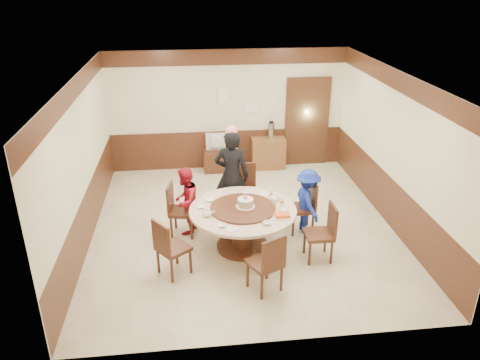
{
  "coord_description": "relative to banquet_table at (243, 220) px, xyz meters",
  "views": [
    {
      "loc": [
        -0.93,
        -7.58,
        4.38
      ],
      "look_at": [
        -0.09,
        -0.32,
        1.1
      ],
      "focal_mm": 35.0,
      "sensor_mm": 36.0,
      "label": 1
    }
  ],
  "objects": [
    {
      "name": "bowl_5",
      "position": [
        0.13,
        0.56,
        0.24
      ],
      "size": [
        0.13,
        0.13,
        0.04
      ],
      "primitive_type": "imported",
      "color": "white",
      "rests_on": "banquet_table"
    },
    {
      "name": "birthday_cake",
      "position": [
        0.04,
        0.02,
        0.32
      ],
      "size": [
        0.32,
        0.32,
        0.21
      ],
      "color": "white",
      "rests_on": "banquet_table"
    },
    {
      "name": "person_blue",
      "position": [
        1.22,
        0.43,
        0.07
      ],
      "size": [
        0.55,
        0.83,
        1.21
      ],
      "primitive_type": "imported",
      "rotation": [
        0.0,
        0.0,
        1.7
      ],
      "color": "navy",
      "rests_on": "ground"
    },
    {
      "name": "bowl_3",
      "position": [
        0.65,
        -0.16,
        0.24
      ],
      "size": [
        0.15,
        0.15,
        0.05
      ],
      "primitive_type": "imported",
      "color": "white",
      "rests_on": "banquet_table"
    },
    {
      "name": "television",
      "position": [
        -0.09,
        3.47,
        0.18
      ],
      "size": [
        0.73,
        0.13,
        0.42
      ],
      "primitive_type": "imported",
      "rotation": [
        0.0,
        0.0,
        3.1
      ],
      "color": "gray",
      "rests_on": "tv_stand"
    },
    {
      "name": "chair_0",
      "position": [
        1.15,
        0.46,
        -0.23
      ],
      "size": [
        0.45,
        0.44,
        0.97
      ],
      "rotation": [
        0.0,
        0.0,
        1.58
      ],
      "color": "#432215",
      "rests_on": "ground"
    },
    {
      "name": "bottle_0",
      "position": [
        0.52,
        -0.02,
        0.3
      ],
      "size": [
        0.06,
        0.06,
        0.16
      ],
      "primitive_type": "cylinder",
      "color": "white",
      "rests_on": "banquet_table"
    },
    {
      "name": "chair_3",
      "position": [
        -1.17,
        -0.63,
        -0.23
      ],
      "size": [
        0.62,
        0.62,
        0.97
      ],
      "rotation": [
        0.0,
        0.0,
        5.36
      ],
      "color": "#432215",
      "rests_on": "ground"
    },
    {
      "name": "teapot_right",
      "position": [
        0.58,
        0.23,
        0.28
      ],
      "size": [
        0.17,
        0.15,
        0.13
      ],
      "primitive_type": "ellipsoid",
      "color": "white",
      "rests_on": "banquet_table"
    },
    {
      "name": "person_standing",
      "position": [
        -0.07,
        1.09,
        0.35
      ],
      "size": [
        0.74,
        0.59,
        1.77
      ],
      "primitive_type": "imported",
      "rotation": [
        0.0,
        0.0,
        2.85
      ],
      "color": "black",
      "rests_on": "ground"
    },
    {
      "name": "thermos",
      "position": [
        1.1,
        3.5,
        0.41
      ],
      "size": [
        0.15,
        0.15,
        0.38
      ],
      "primitive_type": "cylinder",
      "color": "silver",
      "rests_on": "side_cabinet"
    },
    {
      "name": "chair_1",
      "position": [
        0.21,
        1.3,
        -0.23
      ],
      "size": [
        0.48,
        0.49,
        0.97
      ],
      "rotation": [
        0.0,
        0.0,
        3.05
      ],
      "color": "#432215",
      "rests_on": "ground"
    },
    {
      "name": "person_red",
      "position": [
        -0.95,
        0.67,
        0.09
      ],
      "size": [
        0.67,
        0.74,
        1.25
      ],
      "primitive_type": "imported",
      "rotation": [
        0.0,
        0.0,
        4.32
      ],
      "color": "#AD172A",
      "rests_on": "ground"
    },
    {
      "name": "teapot_left",
      "position": [
        -0.6,
        -0.19,
        0.28
      ],
      "size": [
        0.17,
        0.15,
        0.13
      ],
      "primitive_type": "ellipsoid",
      "color": "white",
      "rests_on": "banquet_table"
    },
    {
      "name": "bowl_1",
      "position": [
        0.32,
        -0.56,
        0.24
      ],
      "size": [
        0.14,
        0.14,
        0.04
      ],
      "primitive_type": "imported",
      "color": "white",
      "rests_on": "banquet_table"
    },
    {
      "name": "room",
      "position": [
        0.1,
        0.73,
        0.55
      ],
      "size": [
        6.0,
        6.04,
        2.84
      ],
      "color": "beige",
      "rests_on": "ground"
    },
    {
      "name": "chair_2",
      "position": [
        -1.03,
        0.59,
        -0.23
      ],
      "size": [
        0.52,
        0.52,
        0.97
      ],
      "rotation": [
        0.0,
        0.0,
        4.52
      ],
      "color": "#432215",
      "rests_on": "ground"
    },
    {
      "name": "banquet_table",
      "position": [
        0.0,
        0.0,
        0.0
      ],
      "size": [
        1.79,
        1.79,
        0.78
      ],
      "color": "#432215",
      "rests_on": "ground"
    },
    {
      "name": "shrimp_platter",
      "position": [
        0.6,
        -0.36,
        0.24
      ],
      "size": [
        0.3,
        0.2,
        0.06
      ],
      "color": "white",
      "rests_on": "banquet_table"
    },
    {
      "name": "tv_stand",
      "position": [
        -0.09,
        3.47,
        -0.28
      ],
      "size": [
        0.85,
        0.45,
        0.5
      ],
      "primitive_type": "cube",
      "color": "#432215",
      "rests_on": "ground"
    },
    {
      "name": "bowl_2",
      "position": [
        -0.39,
        -0.54,
        0.23
      ],
      "size": [
        0.14,
        0.14,
        0.03
      ],
      "primitive_type": "imported",
      "color": "white",
      "rests_on": "banquet_table"
    },
    {
      "name": "saucer_near",
      "position": [
        -0.25,
        -0.65,
        0.22
      ],
      "size": [
        0.18,
        0.18,
        0.01
      ],
      "primitive_type": "cylinder",
      "color": "white",
      "rests_on": "banquet_table"
    },
    {
      "name": "bottle_2",
      "position": [
        0.54,
        0.39,
        0.3
      ],
      "size": [
        0.06,
        0.06,
        0.16
      ],
      "primitive_type": "cylinder",
      "color": "white",
      "rests_on": "banquet_table"
    },
    {
      "name": "chair_5",
      "position": [
        1.21,
        -0.47,
        -0.23
      ],
      "size": [
        0.45,
        0.44,
        0.97
      ],
      "rotation": [
        0.0,
        0.0,
        7.85
      ],
      "color": "#432215",
      "rests_on": "ground"
    },
    {
      "name": "saucer_far",
      "position": [
        0.45,
        0.5,
        0.22
      ],
      "size": [
        0.18,
        0.18,
        0.01
      ],
      "primitive_type": "cylinder",
      "color": "white",
      "rests_on": "banquet_table"
    },
    {
      "name": "bottle_1",
      "position": [
        0.67,
        0.06,
        0.3
      ],
      "size": [
        0.06,
        0.06,
        0.16
      ],
      "primitive_type": "cylinder",
      "color": "white",
      "rests_on": "banquet_table"
    },
    {
      "name": "bowl_4",
      "position": [
        -0.69,
        0.12,
        0.23
      ],
      "size": [
        0.14,
        0.14,
        0.03
      ],
      "primitive_type": "imported",
      "color": "white",
      "rests_on": "banquet_table"
    },
    {
      "name": "notice_right",
      "position": [
        0.64,
        3.67,
        0.92
      ],
      "size": [
        0.3,
        0.0,
        0.22
      ],
      "primitive_type": "cube",
      "color": "white",
      "rests_on": "room"
    },
    {
      "name": "chair_4",
      "position": [
        0.19,
        -1.2,
        -0.23
      ],
      "size": [
        0.59,
        0.6,
        0.97
      ],
      "rotation": [
        0.0,
        0.0,
        6.76
      ],
      "color": "#432215",
      "rests_on": "ground"
    },
    {
      "name": "side_cabinet",
      "position": [
        1.04,
        3.5,
        -0.16
      ],
      "size": [
        0.8,
        0.4,
        0.75
      ],
      "primitive_type": "cube",
      "color": "brown",
      "rests_on": "ground"
    },
    {
      "name": "bowl_0",
      "position": [
        -0.53,
        0.36,
        0.23
      ],
      "size": [
        0.15,
        0.15,
        0.04
      ],
      "primitive_type": "imported",
      "color": "white",
      "rests_on": "banquet_table"
    },
    {
      "name": "notice_left",
      "position": [
        -0.01,
        3.67,
        1.22
      ],
      "size": [
        0.25,
        0.0,
        0.35
      ],
      "primitive_type": "cube",
      "color": "white",
      "rests_on": "room"
    }
  ]
}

